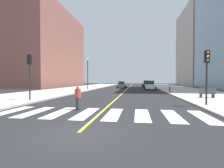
# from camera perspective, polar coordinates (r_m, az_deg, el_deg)

# --- Properties ---
(ground_plane) EXTENTS (220.00, 220.00, 0.00)m
(ground_plane) POSITION_cam_1_polar(r_m,az_deg,el_deg) (7.50, -11.03, -15.58)
(ground_plane) COLOR black
(sidewalk_kerb_east) EXTENTS (10.00, 120.00, 0.15)m
(sidewalk_kerb_east) POSITION_cam_1_polar(r_m,az_deg,el_deg) (28.58, 28.50, -3.04)
(sidewalk_kerb_east) COLOR #B2ADA3
(sidewalk_kerb_east) RESTS_ON ground
(sidewalk_kerb_west) EXTENTS (10.00, 120.00, 0.15)m
(sidewalk_kerb_west) POSITION_cam_1_polar(r_m,az_deg,el_deg) (30.55, -20.16, -2.68)
(sidewalk_kerb_west) COLOR #B2ADA3
(sidewalk_kerb_west) RESTS_ON ground
(crosswalk_paint) EXTENTS (13.50, 4.00, 0.01)m
(crosswalk_paint) POSITION_cam_1_polar(r_m,az_deg,el_deg) (11.24, -4.12, -9.81)
(crosswalk_paint) COLOR silver
(crosswalk_paint) RESTS_ON ground
(lane_divider_paint) EXTENTS (0.16, 80.00, 0.01)m
(lane_divider_paint) POSITION_cam_1_polar(r_m,az_deg,el_deg) (46.87, 5.49, -1.31)
(lane_divider_paint) COLOR yellow
(lane_divider_paint) RESTS_ON ground
(parking_garage_concrete) EXTENTS (18.00, 24.00, 28.90)m
(parking_garage_concrete) POSITION_cam_1_polar(r_m,az_deg,el_deg) (74.86, 29.34, 10.61)
(parking_garage_concrete) COLOR #B2ADA3
(parking_garage_concrete) RESTS_ON ground
(low_rise_brick_west) EXTENTS (16.00, 32.00, 24.12)m
(low_rise_brick_west) POSITION_cam_1_polar(r_m,az_deg,el_deg) (61.35, -21.38, 10.53)
(low_rise_brick_west) COLOR brown
(low_rise_brick_west) RESTS_ON ground
(car_white_nearest) EXTENTS (2.91, 4.57, 2.01)m
(car_white_nearest) POSITION_cam_1_polar(r_m,az_deg,el_deg) (39.16, 12.50, -0.49)
(car_white_nearest) COLOR silver
(car_white_nearest) RESTS_ON ground
(car_blue_second) EXTENTS (2.94, 4.60, 2.02)m
(car_blue_second) POSITION_cam_1_polar(r_m,az_deg,el_deg) (54.07, 11.42, 0.02)
(car_blue_second) COLOR #2D479E
(car_blue_second) RESTS_ON ground
(car_gray_third) EXTENTS (2.55, 4.05, 1.80)m
(car_gray_third) POSITION_cam_1_polar(r_m,az_deg,el_deg) (46.08, 3.24, -0.32)
(car_gray_third) COLOR slate
(car_gray_third) RESTS_ON ground
(traffic_light_near_corner) EXTENTS (0.36, 0.41, 4.42)m
(traffic_light_near_corner) POSITION_cam_1_polar(r_m,az_deg,el_deg) (15.95, 29.03, 5.11)
(traffic_light_near_corner) COLOR black
(traffic_light_near_corner) RESTS_ON sidewalk_kerb_east
(traffic_light_far_corner) EXTENTS (0.36, 0.41, 4.58)m
(traffic_light_far_corner) POSITION_cam_1_polar(r_m,az_deg,el_deg) (19.22, -25.73, 4.80)
(traffic_light_far_corner) COLOR black
(traffic_light_far_corner) RESTS_ON sidewalk_kerb_west
(park_bench) EXTENTS (1.84, 0.70, 1.12)m
(park_bench) POSITION_cam_1_polar(r_m,az_deg,el_deg) (22.29, 29.14, -2.65)
(park_bench) COLOR #47474C
(park_bench) RESTS_ON sidewalk_kerb_east
(pedestrian_crossing) EXTENTS (0.43, 0.43, 1.76)m
(pedestrian_crossing) POSITION_cam_1_polar(r_m,az_deg,el_deg) (12.78, -11.34, -4.12)
(pedestrian_crossing) COLOR #38383D
(pedestrian_crossing) RESTS_ON ground
(fire_hydrant) EXTENTS (0.26, 0.26, 0.89)m
(fire_hydrant) POSITION_cam_1_polar(r_m,az_deg,el_deg) (31.03, 18.67, -1.68)
(fire_hydrant) COLOR red
(fire_hydrant) RESTS_ON sidewalk_kerb_east
(street_lamp) EXTENTS (0.44, 0.44, 6.66)m
(street_lamp) POSITION_cam_1_polar(r_m,az_deg,el_deg) (37.39, -8.10, 4.33)
(street_lamp) COLOR #38383D
(street_lamp) RESTS_ON sidewalk_kerb_west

